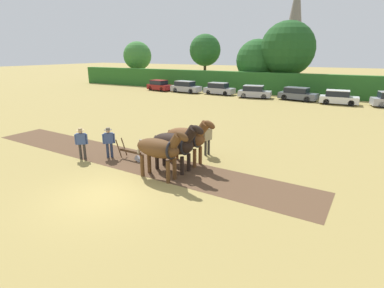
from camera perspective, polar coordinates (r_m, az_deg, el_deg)
The scene contains 21 objects.
ground_plane at distance 12.47m, azimuth -16.25°, elevation -9.35°, with size 240.00×240.00×0.00m, color #998447.
plowed_furrow_strip at distance 16.31m, azimuth -12.32°, elevation -2.71°, with size 20.03×2.76×0.01m, color brown.
hedgerow at distance 41.76m, azimuth 17.96°, elevation 10.75°, with size 72.26×1.26×2.85m, color #286023.
tree_far_left at distance 56.63m, azimuth -10.34°, elevation 16.19°, with size 4.96×4.96×7.34m.
tree_left at distance 50.02m, azimuth 2.51°, elevation 17.41°, with size 4.96×4.96×8.26m.
tree_center_left at distance 46.19m, azimuth 12.29°, elevation 15.26°, with size 6.05×6.05×7.31m.
tree_center at distance 44.97m, azimuth 17.73°, elevation 16.86°, with size 7.42×7.42×9.59m.
church_spire at distance 73.54m, azimuth 18.97°, elevation 20.71°, with size 3.30×3.30×21.44m.
draft_horse_lead_left at distance 13.12m, azimuth -6.19°, elevation -0.92°, with size 2.86×0.99×2.38m.
draft_horse_lead_right at distance 13.98m, azimuth -3.37°, elevation 0.07°, with size 2.95×1.14×2.44m.
draft_horse_trail_left at distance 14.85m, azimuth -0.92°, elevation 1.25°, with size 2.91×1.10×2.44m.
plow at distance 15.93m, azimuth -11.29°, elevation -1.92°, with size 1.65×0.48×1.13m.
farmer_at_plow at distance 16.40m, azimuth -15.56°, elevation 0.64°, with size 0.49×0.47×1.64m.
farmer_beside_team at distance 16.23m, azimuth 2.93°, elevation 1.37°, with size 0.44×0.63×1.74m.
farmer_onlooker_left at distance 16.63m, azimuth -20.32°, elevation 0.51°, with size 0.54×0.44×1.67m.
parked_car_far_left at distance 45.36m, azimuth -6.21°, elevation 11.02°, with size 4.07×2.44×1.53m.
parked_car_left at distance 42.87m, azimuth -1.21°, elevation 10.81°, with size 4.38×2.07×1.59m.
parked_car_center_left at distance 40.93m, azimuth 5.17°, elevation 10.42°, with size 4.09×1.90×1.56m.
parked_car_center at distance 38.35m, azimuth 11.79°, elevation 9.68°, with size 4.15×2.30×1.53m.
parked_car_center_right at distance 37.70m, azimuth 19.46°, elevation 8.95°, with size 4.50×2.41×1.51m.
parked_car_right at distance 36.43m, azimuth 26.12°, elevation 7.94°, with size 3.95×1.93×1.52m.
Camera 1 is at (8.22, -7.68, 5.40)m, focal length 28.00 mm.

